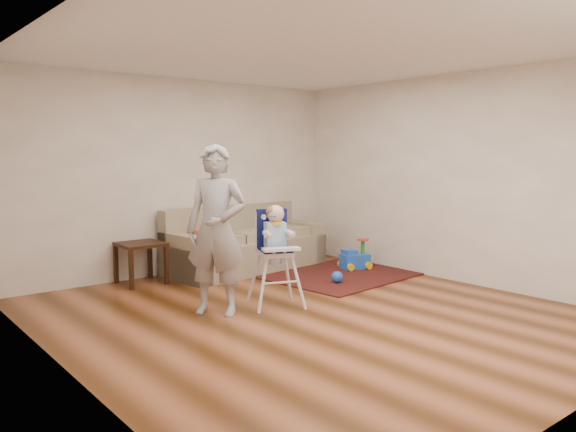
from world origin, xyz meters
TOP-DOWN VIEW (x-y plane):
  - ground at (0.00, 0.00)m, footprint 5.50×5.50m
  - room_envelope at (0.00, 0.53)m, footprint 5.04×5.52m
  - sofa at (0.78, 2.30)m, footprint 2.43×1.17m
  - side_table at (-0.79, 2.43)m, footprint 0.54×0.54m
  - area_rug at (1.63, 1.16)m, footprint 2.23×1.76m
  - ride_on_toy at (2.00, 1.31)m, footprint 0.46×0.37m
  - toy_ball at (1.16, 0.82)m, footprint 0.15×0.15m
  - high_chair at (-0.08, 0.52)m, footprint 0.68×0.68m
  - adult at (-0.75, 0.65)m, footprint 0.73×0.77m

SIDE VIEW (x-z plane):
  - ground at x=0.00m, z-range 0.00..0.00m
  - area_rug at x=1.63m, z-range 0.00..0.02m
  - toy_ball at x=1.16m, z-range 0.02..0.17m
  - ride_on_toy at x=2.00m, z-range 0.02..0.45m
  - side_table at x=-0.79m, z-range 0.00..0.54m
  - sofa at x=0.78m, z-range 0.00..0.91m
  - high_chair at x=-0.08m, z-range -0.02..1.10m
  - adult at x=-0.75m, z-range 0.00..1.77m
  - room_envelope at x=0.00m, z-range 0.52..3.24m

